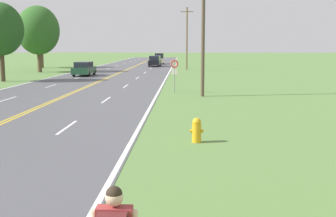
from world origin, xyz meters
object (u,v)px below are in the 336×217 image
(traffic_sign, at_px, (174,68))
(tree_left_verge, at_px, (38,30))
(tree_behind_sign, at_px, (41,33))
(car_dark_green_sedan_approaching, at_px, (84,69))
(car_champagne_van_mid_far, at_px, (159,59))
(tree_mid_treeline, at_px, (0,29))
(car_black_van_mid_near, at_px, (155,61))
(fire_hydrant, at_px, (197,130))

(traffic_sign, xyz_separation_m, tree_left_verge, (-17.89, 23.18, 3.50))
(traffic_sign, relative_size, tree_behind_sign, 0.29)
(car_dark_green_sedan_approaching, relative_size, car_champagne_van_mid_far, 0.99)
(traffic_sign, bearing_deg, tree_mid_treeline, 151.18)
(tree_left_verge, xyz_separation_m, tree_mid_treeline, (1.22, -14.01, -0.38))
(car_black_van_mid_near, xyz_separation_m, car_champagne_van_mid_far, (0.19, 8.83, 0.11))
(fire_hydrant, relative_size, car_dark_green_sedan_approaching, 0.20)
(traffic_sign, relative_size, tree_left_verge, 0.29)
(traffic_sign, xyz_separation_m, tree_behind_sign, (-21.13, 33.63, 3.48))
(tree_behind_sign, distance_m, car_champagne_van_mid_far, 22.49)
(car_dark_green_sedan_approaching, relative_size, car_black_van_mid_near, 0.95)
(traffic_sign, height_order, tree_left_verge, tree_left_verge)
(tree_left_verge, height_order, car_dark_green_sedan_approaching, tree_left_verge)
(fire_hydrant, bearing_deg, car_champagne_van_mid_far, 94.53)
(tree_mid_treeline, height_order, car_champagne_van_mid_far, tree_mid_treeline)
(fire_hydrant, bearing_deg, tree_behind_sign, 114.24)
(tree_left_verge, xyz_separation_m, car_dark_green_sedan_approaching, (7.29, -6.45, -4.49))
(tree_left_verge, xyz_separation_m, car_black_van_mid_near, (13.84, 15.38, -4.40))
(car_dark_green_sedan_approaching, xyz_separation_m, car_black_van_mid_near, (6.55, 21.83, 0.10))
(tree_behind_sign, bearing_deg, car_dark_green_sedan_approaching, -58.08)
(tree_mid_treeline, bearing_deg, fire_hydrant, -54.54)
(fire_hydrant, distance_m, tree_left_verge, 43.69)
(tree_behind_sign, height_order, tree_mid_treeline, tree_behind_sign)
(tree_behind_sign, relative_size, car_dark_green_sedan_approaching, 1.85)
(traffic_sign, distance_m, car_black_van_mid_near, 38.78)
(tree_mid_treeline, relative_size, car_champagne_van_mid_far, 1.65)
(traffic_sign, height_order, car_dark_green_sedan_approaching, traffic_sign)
(tree_left_verge, distance_m, tree_behind_sign, 10.94)
(fire_hydrant, height_order, car_champagne_van_mid_far, car_champagne_van_mid_far)
(car_black_van_mid_near, relative_size, car_champagne_van_mid_far, 1.04)
(tree_behind_sign, bearing_deg, car_champagne_van_mid_far, 38.55)
(traffic_sign, bearing_deg, car_dark_green_sedan_approaching, 122.36)
(tree_left_verge, height_order, tree_mid_treeline, tree_left_verge)
(car_black_van_mid_near, bearing_deg, car_dark_green_sedan_approaching, -14.81)
(tree_behind_sign, relative_size, car_champagne_van_mid_far, 1.83)
(traffic_sign, xyz_separation_m, car_dark_green_sedan_approaching, (-10.60, 16.73, -1.00))
(fire_hydrant, distance_m, traffic_sign, 15.95)
(tree_behind_sign, relative_size, car_black_van_mid_near, 1.76)
(tree_left_verge, bearing_deg, car_champagne_van_mid_far, 59.91)
(tree_left_verge, relative_size, tree_behind_sign, 1.02)
(tree_left_verge, relative_size, car_dark_green_sedan_approaching, 1.88)
(car_champagne_van_mid_far, bearing_deg, car_black_van_mid_near, -3.58)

